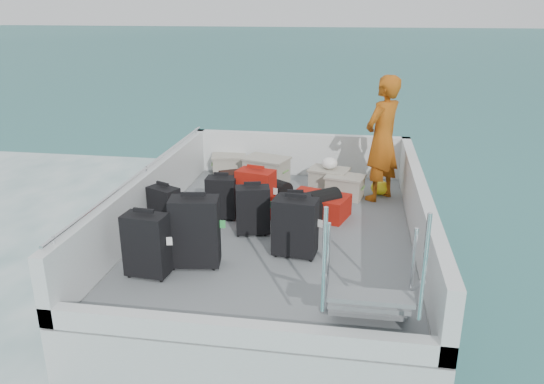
% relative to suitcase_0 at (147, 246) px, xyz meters
% --- Properties ---
extents(ground, '(160.00, 160.00, 0.00)m').
position_rel_suitcase_0_xyz_m(ground, '(1.19, 1.41, -0.97)').
color(ground, '#175052').
rests_on(ground, ground).
extents(ferry_hull, '(3.60, 5.00, 0.60)m').
position_rel_suitcase_0_xyz_m(ferry_hull, '(1.19, 1.41, -0.67)').
color(ferry_hull, silver).
rests_on(ferry_hull, ground).
extents(deck, '(3.30, 4.70, 0.02)m').
position_rel_suitcase_0_xyz_m(deck, '(1.19, 1.41, -0.36)').
color(deck, slate).
rests_on(deck, ferry_hull).
extents(deck_fittings, '(3.60, 5.00, 0.90)m').
position_rel_suitcase_0_xyz_m(deck_fittings, '(1.54, 1.09, 0.02)').
color(deck_fittings, silver).
rests_on(deck_fittings, deck).
extents(suitcase_0, '(0.47, 0.30, 0.70)m').
position_rel_suitcase_0_xyz_m(suitcase_0, '(0.00, 0.00, 0.00)').
color(suitcase_0, black).
rests_on(suitcase_0, deck).
extents(suitcase_1, '(0.45, 0.37, 0.59)m').
position_rel_suitcase_0_xyz_m(suitcase_1, '(-0.23, 1.16, -0.05)').
color(suitcase_1, black).
rests_on(suitcase_1, deck).
extents(suitcase_2, '(0.41, 0.25, 0.58)m').
position_rel_suitcase_0_xyz_m(suitcase_2, '(0.38, 1.70, -0.06)').
color(suitcase_2, black).
rests_on(suitcase_2, deck).
extents(suitcase_3, '(0.56, 0.38, 0.79)m').
position_rel_suitcase_0_xyz_m(suitcase_3, '(0.44, 0.31, 0.05)').
color(suitcase_3, black).
rests_on(suitcase_3, deck).
extents(suitcase_4, '(0.47, 0.34, 0.62)m').
position_rel_suitcase_0_xyz_m(suitcase_4, '(0.89, 1.26, -0.04)').
color(suitcase_4, black).
rests_on(suitcase_4, deck).
extents(suitcase_5, '(0.54, 0.40, 0.67)m').
position_rel_suitcase_0_xyz_m(suitcase_5, '(0.83, 1.79, -0.01)').
color(suitcase_5, '#B31B0D').
rests_on(suitcase_5, deck).
extents(suitcase_6, '(0.53, 0.35, 0.68)m').
position_rel_suitcase_0_xyz_m(suitcase_6, '(1.48, 0.74, -0.01)').
color(suitcase_6, black).
rests_on(suitcase_6, deck).
extents(suitcase_7, '(0.42, 0.28, 0.56)m').
position_rel_suitcase_0_xyz_m(suitcase_7, '(1.42, 1.23, -0.07)').
color(suitcase_7, black).
rests_on(suitcase_7, deck).
extents(suitcase_8, '(0.88, 0.71, 0.30)m').
position_rel_suitcase_0_xyz_m(suitcase_8, '(1.67, 1.98, -0.20)').
color(suitcase_8, '#B31B0D').
rests_on(suitcase_8, deck).
extents(duffel_0, '(0.54, 0.48, 0.32)m').
position_rel_suitcase_0_xyz_m(duffel_0, '(0.36, 2.59, -0.19)').
color(duffel_0, black).
rests_on(duffel_0, deck).
extents(duffel_1, '(0.53, 0.50, 0.32)m').
position_rel_suitcase_0_xyz_m(duffel_1, '(1.03, 2.21, -0.19)').
color(duffel_1, black).
rests_on(duffel_1, deck).
extents(duffel_2, '(0.53, 0.51, 0.32)m').
position_rel_suitcase_0_xyz_m(duffel_2, '(1.73, 1.88, -0.19)').
color(duffel_2, black).
rests_on(duffel_2, deck).
extents(crate_0, '(0.59, 0.46, 0.32)m').
position_rel_suitcase_0_xyz_m(crate_0, '(0.02, 3.61, -0.19)').
color(crate_0, '#A7A091').
rests_on(crate_0, deck).
extents(crate_1, '(0.75, 0.62, 0.39)m').
position_rel_suitcase_0_xyz_m(crate_1, '(0.72, 3.29, -0.15)').
color(crate_1, '#A7A091').
rests_on(crate_1, deck).
extents(crate_2, '(0.62, 0.50, 0.33)m').
position_rel_suitcase_0_xyz_m(crate_2, '(1.74, 3.03, -0.18)').
color(crate_2, '#A7A091').
rests_on(crate_2, deck).
extents(crate_3, '(0.58, 0.46, 0.31)m').
position_rel_suitcase_0_xyz_m(crate_3, '(1.99, 2.77, -0.19)').
color(crate_3, '#A7A091').
rests_on(crate_3, deck).
extents(yellow_bag, '(0.28, 0.26, 0.22)m').
position_rel_suitcase_0_xyz_m(yellow_bag, '(2.52, 2.99, -0.24)').
color(yellow_bag, yellow).
rests_on(yellow_bag, deck).
extents(white_bag, '(0.24, 0.24, 0.18)m').
position_rel_suitcase_0_xyz_m(white_bag, '(1.74, 3.03, 0.07)').
color(white_bag, white).
rests_on(white_bag, crate_2).
extents(passenger, '(0.75, 0.80, 1.82)m').
position_rel_suitcase_0_xyz_m(passenger, '(2.49, 2.82, 0.56)').
color(passenger, orange).
rests_on(passenger, deck).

